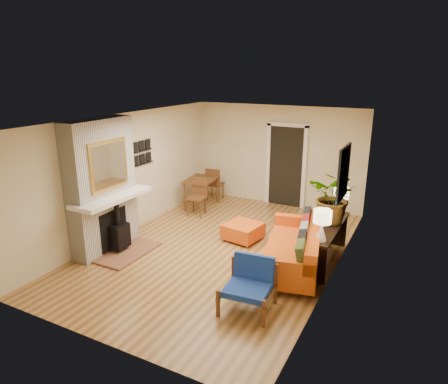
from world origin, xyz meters
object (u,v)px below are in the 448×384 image
at_px(houseplant, 335,197).
at_px(dining_table, 204,185).
at_px(lamp_near, 322,222).
at_px(blue_chair, 250,282).
at_px(lamp_far, 341,197).
at_px(sofa, 297,248).
at_px(ottoman, 243,231).
at_px(console_table, 330,234).

bearing_deg(houseplant, dining_table, 158.24).
bearing_deg(lamp_near, dining_table, 146.98).
bearing_deg(lamp_near, blue_chair, -119.14).
relative_size(lamp_far, houseplant, 0.54).
bearing_deg(lamp_near, lamp_far, 90.00).
xyz_separation_m(sofa, blue_chair, (-0.26, -1.53, 0.04)).
bearing_deg(sofa, ottoman, 154.13).
distance_m(sofa, lamp_far, 1.48).
xyz_separation_m(ottoman, blue_chair, (1.13, -2.21, 0.21)).
bearing_deg(ottoman, houseplant, 0.02).
relative_size(blue_chair, lamp_near, 1.49).
bearing_deg(console_table, dining_table, 155.40).
distance_m(dining_table, lamp_near, 4.37).
distance_m(dining_table, houseplant, 3.97).
distance_m(ottoman, console_table, 1.90).
bearing_deg(console_table, ottoman, 173.30).
height_order(blue_chair, dining_table, dining_table).
height_order(ottoman, dining_table, dining_table).
relative_size(sofa, houseplant, 2.33).
xyz_separation_m(ottoman, lamp_near, (1.85, -0.92, 0.86)).
xyz_separation_m(blue_chair, lamp_far, (0.72, 2.77, 0.65)).
height_order(ottoman, blue_chair, blue_chair).
relative_size(blue_chair, lamp_far, 1.49).
distance_m(sofa, blue_chair, 1.56).
distance_m(blue_chair, dining_table, 4.69).
bearing_deg(blue_chair, console_table, 70.14).
bearing_deg(dining_table, lamp_far, -13.75).
bearing_deg(lamp_far, console_table, -90.00).
relative_size(dining_table, houseplant, 1.73).
bearing_deg(houseplant, console_table, -87.38).
height_order(ottoman, lamp_near, lamp_near).
distance_m(sofa, houseplant, 1.17).
distance_m(console_table, lamp_near, 0.85).
bearing_deg(console_table, blue_chair, -109.86).
height_order(lamp_near, lamp_far, same).
distance_m(sofa, ottoman, 1.55).
distance_m(ottoman, blue_chair, 2.49).
relative_size(dining_table, lamp_near, 3.22).
xyz_separation_m(lamp_far, houseplant, (-0.01, -0.56, 0.16)).
relative_size(ottoman, houseplant, 0.80).
height_order(blue_chair, houseplant, houseplant).
distance_m(ottoman, houseplant, 2.10).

